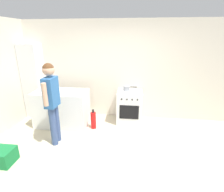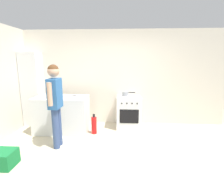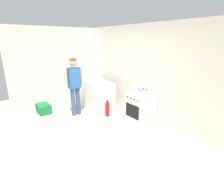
{
  "view_description": "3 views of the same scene",
  "coord_description": "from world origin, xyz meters",
  "px_view_note": "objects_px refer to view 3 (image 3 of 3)",
  "views": [
    {
      "loc": [
        0.42,
        -2.7,
        2.2
      ],
      "look_at": [
        -0.02,
        0.83,
        0.97
      ],
      "focal_mm": 28.0,
      "sensor_mm": 36.0,
      "label": 1
    },
    {
      "loc": [
        0.16,
        -2.95,
        1.8
      ],
      "look_at": [
        -0.05,
        0.71,
        1.04
      ],
      "focal_mm": 28.0,
      "sensor_mm": 36.0,
      "label": 2
    },
    {
      "loc": [
        3.4,
        -1.71,
        2.19
      ],
      "look_at": [
        0.08,
        0.81,
        0.84
      ],
      "focal_mm": 28.0,
      "sensor_mm": 36.0,
      "label": 3
    }
  ],
  "objects_px": {
    "oven_left": "(140,108)",
    "knife_utility": "(102,82)",
    "knife_paring": "(90,80)",
    "person": "(74,81)",
    "fire_extinguisher": "(107,109)",
    "larder_cabinet": "(92,72)",
    "pot": "(141,89)",
    "recycling_crate_lower": "(44,108)"
  },
  "relations": [
    {
      "from": "oven_left",
      "to": "knife_utility",
      "type": "xyz_separation_m",
      "value": [
        -1.46,
        -0.25,
        0.48
      ]
    },
    {
      "from": "larder_cabinet",
      "to": "knife_paring",
      "type": "bearing_deg",
      "value": -37.29
    },
    {
      "from": "knife_utility",
      "to": "knife_paring",
      "type": "height_order",
      "value": "same"
    },
    {
      "from": "knife_paring",
      "to": "larder_cabinet",
      "type": "xyz_separation_m",
      "value": [
        -0.69,
        0.53,
        0.09
      ]
    },
    {
      "from": "pot",
      "to": "knife_paring",
      "type": "distance_m",
      "value": 1.93
    },
    {
      "from": "oven_left",
      "to": "larder_cabinet",
      "type": "bearing_deg",
      "value": 177.8
    },
    {
      "from": "pot",
      "to": "recycling_crate_lower",
      "type": "height_order",
      "value": "pot"
    },
    {
      "from": "oven_left",
      "to": "larder_cabinet",
      "type": "relative_size",
      "value": 0.42
    },
    {
      "from": "knife_utility",
      "to": "larder_cabinet",
      "type": "xyz_separation_m",
      "value": [
        -1.19,
        0.35,
        0.1
      ]
    },
    {
      "from": "pot",
      "to": "fire_extinguisher",
      "type": "distance_m",
      "value": 1.18
    },
    {
      "from": "pot",
      "to": "knife_utility",
      "type": "distance_m",
      "value": 1.4
    },
    {
      "from": "oven_left",
      "to": "recycling_crate_lower",
      "type": "height_order",
      "value": "oven_left"
    },
    {
      "from": "pot",
      "to": "knife_utility",
      "type": "bearing_deg",
      "value": -166.84
    },
    {
      "from": "person",
      "to": "fire_extinguisher",
      "type": "bearing_deg",
      "value": 46.69
    },
    {
      "from": "knife_paring",
      "to": "larder_cabinet",
      "type": "height_order",
      "value": "larder_cabinet"
    },
    {
      "from": "knife_paring",
      "to": "larder_cabinet",
      "type": "bearing_deg",
      "value": 142.71
    },
    {
      "from": "oven_left",
      "to": "knife_paring",
      "type": "distance_m",
      "value": 2.06
    },
    {
      "from": "oven_left",
      "to": "person",
      "type": "height_order",
      "value": "person"
    },
    {
      "from": "person",
      "to": "recycling_crate_lower",
      "type": "relative_size",
      "value": 3.3
    },
    {
      "from": "fire_extinguisher",
      "to": "recycling_crate_lower",
      "type": "height_order",
      "value": "fire_extinguisher"
    },
    {
      "from": "oven_left",
      "to": "knife_utility",
      "type": "relative_size",
      "value": 3.38
    },
    {
      "from": "person",
      "to": "larder_cabinet",
      "type": "distance_m",
      "value": 1.7
    },
    {
      "from": "pot",
      "to": "fire_extinguisher",
      "type": "xyz_separation_m",
      "value": [
        -0.78,
        -0.55,
        -0.69
      ]
    },
    {
      "from": "oven_left",
      "to": "pot",
      "type": "height_order",
      "value": "pot"
    },
    {
      "from": "oven_left",
      "to": "fire_extinguisher",
      "type": "bearing_deg",
      "value": -151.22
    },
    {
      "from": "person",
      "to": "fire_extinguisher",
      "type": "height_order",
      "value": "person"
    },
    {
      "from": "person",
      "to": "recycling_crate_lower",
      "type": "xyz_separation_m",
      "value": [
        -0.74,
        -0.75,
        -0.9
      ]
    },
    {
      "from": "knife_paring",
      "to": "person",
      "type": "height_order",
      "value": "person"
    },
    {
      "from": "recycling_crate_lower",
      "to": "fire_extinguisher",
      "type": "bearing_deg",
      "value": 46.02
    },
    {
      "from": "knife_paring",
      "to": "fire_extinguisher",
      "type": "xyz_separation_m",
      "value": [
        1.09,
        -0.05,
        -0.69
      ]
    },
    {
      "from": "recycling_crate_lower",
      "to": "knife_utility",
      "type": "bearing_deg",
      "value": 64.15
    },
    {
      "from": "fire_extinguisher",
      "to": "larder_cabinet",
      "type": "relative_size",
      "value": 0.25
    },
    {
      "from": "oven_left",
      "to": "recycling_crate_lower",
      "type": "xyz_separation_m",
      "value": [
        -2.27,
        -1.93,
        -0.29
      ]
    },
    {
      "from": "pot",
      "to": "knife_utility",
      "type": "relative_size",
      "value": 1.38
    },
    {
      "from": "knife_utility",
      "to": "knife_paring",
      "type": "xyz_separation_m",
      "value": [
        -0.5,
        -0.18,
        0.0
      ]
    },
    {
      "from": "recycling_crate_lower",
      "to": "larder_cabinet",
      "type": "height_order",
      "value": "larder_cabinet"
    },
    {
      "from": "knife_utility",
      "to": "person",
      "type": "xyz_separation_m",
      "value": [
        -0.07,
        -0.93,
        0.13
      ]
    },
    {
      "from": "recycling_crate_lower",
      "to": "oven_left",
      "type": "bearing_deg",
      "value": 40.36
    },
    {
      "from": "knife_utility",
      "to": "knife_paring",
      "type": "distance_m",
      "value": 0.53
    },
    {
      "from": "recycling_crate_lower",
      "to": "larder_cabinet",
      "type": "relative_size",
      "value": 0.26
    },
    {
      "from": "person",
      "to": "recycling_crate_lower",
      "type": "height_order",
      "value": "person"
    },
    {
      "from": "knife_paring",
      "to": "fire_extinguisher",
      "type": "relative_size",
      "value": 0.39
    }
  ]
}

